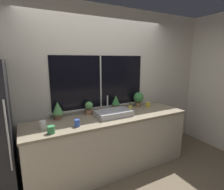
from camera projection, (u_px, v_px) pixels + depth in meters
The scene contains 14 objects.
ground_plane at pixel (121, 179), 2.70m from camera, with size 14.00×14.00×0.00m, color brown.
wall_back at pixel (100, 87), 3.06m from camera, with size 8.00×0.09×2.70m.
wall_right at pixel (166, 77), 4.78m from camera, with size 0.06×7.00×2.70m.
counter at pixel (111, 143), 2.89m from camera, with size 2.65×0.70×0.92m.
sink at pixel (113, 113), 2.83m from camera, with size 0.58×0.41×0.30m.
potted_plant_far_left at pixel (58, 109), 2.65m from camera, with size 0.17×0.17×0.27m.
potted_plant_center_left at pixel (89, 108), 2.89m from camera, with size 0.13×0.13×0.22m.
potted_plant_center_right at pixel (116, 102), 3.11m from camera, with size 0.15×0.15×0.27m.
potted_plant_far_right at pixel (139, 98), 3.34m from camera, with size 0.19×0.19×0.28m.
soap_bottle at pixel (130, 108), 3.02m from camera, with size 0.06×0.06×0.16m.
mug_green at pixel (51, 130), 2.16m from camera, with size 0.09×0.09×0.09m.
mug_blue at pixel (77, 123), 2.38m from camera, with size 0.07×0.07×0.10m.
mug_white at pixel (43, 125), 2.32m from camera, with size 0.09×0.09×0.10m.
mug_yellow at pixel (148, 105), 3.37m from camera, with size 0.09×0.09×0.08m.
Camera 1 is at (-1.23, -2.04, 1.83)m, focal length 28.00 mm.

